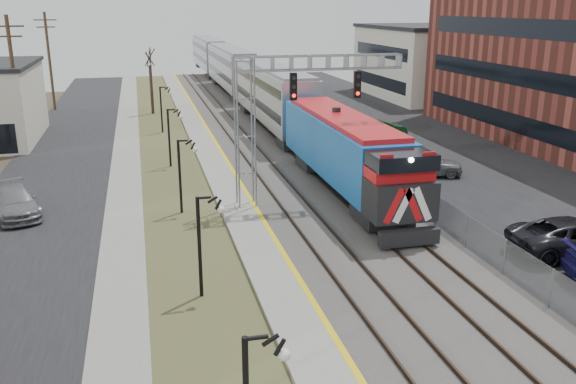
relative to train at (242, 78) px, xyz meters
name	(u,v)px	position (x,y,z in m)	size (l,w,h in m)	color
street_west	(49,186)	(-17.00, -29.67, -2.90)	(7.00, 120.00, 0.04)	black
sidewalk	(125,181)	(-12.50, -29.67, -2.88)	(2.00, 120.00, 0.08)	gray
grass_median	(174,178)	(-9.50, -29.67, -2.89)	(4.00, 120.00, 0.06)	#48502A
platform	(220,174)	(-6.50, -29.67, -2.80)	(2.00, 120.00, 0.24)	gray
ballast_bed	(295,170)	(-1.50, -29.67, -2.82)	(8.00, 120.00, 0.20)	#595651
parking_lot	(457,160)	(10.50, -29.67, -2.90)	(16.00, 120.00, 0.04)	black
platform_edge	(234,171)	(-5.62, -29.67, -2.67)	(0.24, 120.00, 0.01)	gold
track_near	(265,169)	(-3.50, -29.67, -2.64)	(1.58, 120.00, 0.15)	#2D2119
track_far	(316,166)	(0.00, -29.67, -2.64)	(1.58, 120.00, 0.15)	#2D2119
train	(242,78)	(0.00, 0.00, 0.00)	(3.00, 85.85, 5.33)	#155CAB
signal_gantry	(277,105)	(-4.28, -36.68, 2.67)	(9.00, 1.07, 8.15)	gray
lampposts	(199,245)	(-9.50, -46.38, -0.92)	(0.14, 62.14, 4.00)	black
fence	(354,156)	(2.70, -29.67, -2.12)	(0.04, 120.00, 1.60)	gray
bare_trees	(33,132)	(-18.16, -25.76, -0.22)	(12.30, 42.30, 5.95)	#382D23
car_lot_c	(576,238)	(7.02, -46.50, -2.11)	(2.70, 5.85, 1.62)	black
car_lot_e	(425,164)	(6.38, -32.86, -2.11)	(1.91, 4.74, 1.62)	slate
car_lot_f	(381,129)	(8.14, -20.97, -2.20)	(1.52, 4.35, 1.43)	#0B3716
car_street_b	(14,203)	(-18.02, -34.95, -2.19)	(2.05, 5.03, 1.46)	slate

